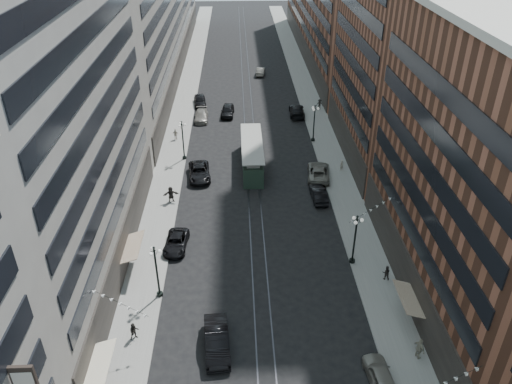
{
  "coord_description": "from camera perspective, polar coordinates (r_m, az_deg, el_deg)",
  "views": [
    {
      "loc": [
        -1.83,
        -6.18,
        31.6
      ],
      "look_at": [
        -0.07,
        37.74,
        5.0
      ],
      "focal_mm": 35.0,
      "sensor_mm": 36.0,
      "label": 1
    }
  ],
  "objects": [
    {
      "name": "pedestrian_2",
      "position": [
        43.21,
        -13.75,
        -15.18
      ],
      "size": [
        0.87,
        0.68,
        1.59
      ],
      "primitive_type": "imported",
      "rotation": [
        0.0,
        0.0,
        0.39
      ],
      "color": "black",
      "rests_on": "sidewalk_west"
    },
    {
      "name": "car_7",
      "position": [
        64.16,
        -6.5,
        2.27
      ],
      "size": [
        3.23,
        5.98,
        1.59
      ],
      "primitive_type": "imported",
      "rotation": [
        0.0,
        0.0,
        0.1
      ],
      "color": "black",
      "rests_on": "ground"
    },
    {
      "name": "car_9",
      "position": [
        87.29,
        -6.43,
        10.35
      ],
      "size": [
        2.48,
        5.1,
        1.68
      ],
      "primitive_type": "imported",
      "rotation": [
        0.0,
        0.0,
        0.1
      ],
      "color": "black",
      "rests_on": "ground"
    },
    {
      "name": "pedestrian_8",
      "position": [
        66.14,
        9.75,
        3.04
      ],
      "size": [
        0.65,
        0.58,
        1.49
      ],
      "primitive_type": "imported",
      "rotation": [
        0.0,
        0.0,
        3.65
      ],
      "color": "#A39987",
      "rests_on": "sidewalk_east"
    },
    {
      "name": "rail_west",
      "position": [
        82.48,
        -1.35,
        8.65
      ],
      "size": [
        0.12,
        180.0,
        0.02
      ],
      "primitive_type": "cube",
      "color": "#2D2D33",
      "rests_on": "ground"
    },
    {
      "name": "rail_east",
      "position": [
        82.51,
        -0.37,
        8.67
      ],
      "size": [
        0.12,
        180.0,
        0.02
      ],
      "primitive_type": "cube",
      "color": "#2D2D33",
      "rests_on": "ground"
    },
    {
      "name": "car_5",
      "position": [
        41.58,
        -4.5,
        -16.56
      ],
      "size": [
        2.33,
        5.55,
        1.78
      ],
      "primitive_type": "imported",
      "rotation": [
        0.0,
        0.0,
        0.08
      ],
      "color": "black",
      "rests_on": "ground"
    },
    {
      "name": "lamppost_sw_mid",
      "position": [
        67.9,
        -8.36,
        6.01
      ],
      "size": [
        1.03,
        1.14,
        5.52
      ],
      "color": "black",
      "rests_on": "sidewalk_west"
    },
    {
      "name": "lamppost_se_far",
      "position": [
        48.91,
        11.24,
        -5.17
      ],
      "size": [
        1.03,
        1.14,
        5.52
      ],
      "color": "black",
      "rests_on": "sidewalk_east"
    },
    {
      "name": "car_11",
      "position": [
        64.32,
        7.15,
        2.32
      ],
      "size": [
        3.45,
        6.16,
        1.63
      ],
      "primitive_type": "imported",
      "rotation": [
        0.0,
        0.0,
        3.01
      ],
      "color": "slate",
      "rests_on": "ground"
    },
    {
      "name": "car_14",
      "position": [
        102.4,
        0.51,
        13.63
      ],
      "size": [
        2.06,
        4.62,
        1.47
      ],
      "primitive_type": "imported",
      "rotation": [
        0.0,
        0.0,
        3.03
      ],
      "color": "#65625A",
      "rests_on": "ground"
    },
    {
      "name": "pedestrian_4",
      "position": [
        42.54,
        18.17,
        -16.66
      ],
      "size": [
        0.9,
        1.25,
        1.94
      ],
      "primitive_type": "imported",
      "rotation": [
        0.0,
        0.0,
        1.94
      ],
      "color": "gray",
      "rests_on": "sidewalk_east"
    },
    {
      "name": "building_west_far",
      "position": [
        104.97,
        -11.28,
        20.43
      ],
      "size": [
        8.0,
        90.0,
        26.0
      ],
      "primitive_type": "cube",
      "color": "gray",
      "rests_on": "ground"
    },
    {
      "name": "car_2",
      "position": [
        52.1,
        -9.12,
        -5.71
      ],
      "size": [
        2.56,
        4.93,
        1.33
      ],
      "primitive_type": "imported",
      "rotation": [
        0.0,
        0.0,
        -0.07
      ],
      "color": "black",
      "rests_on": "ground"
    },
    {
      "name": "ground",
      "position": [
        73.36,
        -0.64,
        5.66
      ],
      "size": [
        220.0,
        220.0,
        0.0
      ],
      "primitive_type": "plane",
      "color": "black",
      "rests_on": "ground"
    },
    {
      "name": "car_10",
      "position": [
        59.65,
        7.17,
        -0.24
      ],
      "size": [
        1.78,
        4.59,
        1.49
      ],
      "primitive_type": "imported",
      "rotation": [
        0.0,
        0.0,
        3.19
      ],
      "color": "black",
      "rests_on": "ground"
    },
    {
      "name": "lamppost_se_mid",
      "position": [
        72.9,
        6.66,
        7.95
      ],
      "size": [
        1.03,
        1.14,
        5.52
      ],
      "color": "black",
      "rests_on": "sidewalk_east"
    },
    {
      "name": "car_4",
      "position": [
        40.53,
        14.04,
        -19.7
      ],
      "size": [
        2.06,
        4.51,
        1.5
      ],
      "primitive_type": "imported",
      "rotation": [
        0.0,
        0.0,
        3.21
      ],
      "color": "gray",
      "rests_on": "ground"
    },
    {
      "name": "pedestrian_6",
      "position": [
        74.65,
        -9.17,
        6.53
      ],
      "size": [
        1.02,
        0.64,
        1.61
      ],
      "primitive_type": "imported",
      "rotation": [
        0.0,
        0.0,
        2.91
      ],
      "color": "#A49A88",
      "rests_on": "sidewalk_west"
    },
    {
      "name": "building_west_mid",
      "position": [
        45.55,
        -21.67,
        6.17
      ],
      "size": [
        8.0,
        36.0,
        28.0
      ],
      "primitive_type": "cube",
      "color": "gray",
      "rests_on": "ground"
    },
    {
      "name": "pedestrian_5",
      "position": [
        59.27,
        -9.7,
        -0.26
      ],
      "size": [
        1.87,
        0.87,
        1.95
      ],
      "primitive_type": "imported",
      "rotation": [
        0.0,
        0.0,
        0.2
      ],
      "color": "black",
      "rests_on": "sidewalk_west"
    },
    {
      "name": "car_8",
      "position": [
        81.23,
        -6.27,
        8.66
      ],
      "size": [
        2.11,
        5.08,
        1.47
      ],
      "primitive_type": "imported",
      "rotation": [
        0.0,
        0.0,
        0.01
      ],
      "color": "gray",
      "rests_on": "ground"
    },
    {
      "name": "lamppost_sw_far",
      "position": [
        45.11,
        -11.29,
        -8.74
      ],
      "size": [
        1.03,
        1.14,
        5.52
      ],
      "color": "black",
      "rests_on": "sidewalk_west"
    },
    {
      "name": "sidewalk_east",
      "position": [
        83.44,
        6.8,
        8.76
      ],
      "size": [
        4.0,
        180.0,
        0.15
      ],
      "primitive_type": "cube",
      "color": "gray",
      "rests_on": "ground"
    },
    {
      "name": "streetcar",
      "position": [
        66.2,
        -0.46,
        4.22
      ],
      "size": [
        2.76,
        12.46,
        3.45
      ],
      "color": "#22362A",
      "rests_on": "ground"
    },
    {
      "name": "pedestrian_7",
      "position": [
        48.95,
        14.66,
        -8.91
      ],
      "size": [
        0.79,
        0.54,
        1.49
      ],
      "primitive_type": "imported",
      "rotation": [
        0.0,
        0.0,
        2.93
      ],
      "color": "black",
      "rests_on": "sidewalk_east"
    },
    {
      "name": "car_12",
      "position": [
        82.85,
        4.68,
        9.28
      ],
      "size": [
        2.6,
        5.9,
        1.69
      ],
      "primitive_type": "imported",
      "rotation": [
        0.0,
        0.0,
        3.1
      ],
      "color": "black",
      "rests_on": "ground"
    },
    {
      "name": "pedestrian_9",
      "position": [
        85.18,
        7.27,
        9.9
      ],
      "size": [
        1.21,
        0.66,
        1.78
      ],
      "primitive_type": "imported",
      "rotation": [
        0.0,
        0.0,
        -0.16
      ],
      "color": "black",
      "rests_on": "sidewalk_east"
    },
    {
      "name": "car_13",
      "position": [
        82.6,
        -3.27,
        9.27
      ],
      "size": [
        2.36,
        5.1,
        1.69
      ],
      "primitive_type": "imported",
      "rotation": [
        0.0,
        0.0,
        -0.07
      ],
      "color": "black",
      "rests_on": "ground"
    },
    {
      "name": "building_east_mid",
      "position": [
        43.67,
        23.56,
        1.71
      ],
      "size": [
        8.0,
        30.0,
        24.0
      ],
      "primitive_type": "cube",
      "color": "brown",
      "rests_on": "ground"
    },
    {
      "name": "sidewalk_west",
      "position": [
        82.96,
        -8.56,
        8.49
      ],
      "size": [
        4.0,
        180.0,
        0.15
      ],
      "primitive_type": "cube",
      "color": "gray",
      "rests_on": "ground"
    }
  ]
}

